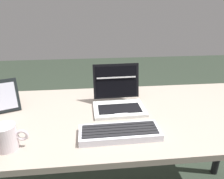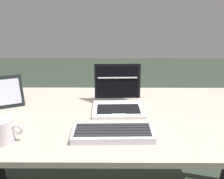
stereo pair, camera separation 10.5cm
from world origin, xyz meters
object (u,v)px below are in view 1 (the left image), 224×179
Objects in this scene: external_keyboard at (119,133)px; photo_frame at (4,96)px; coffee_mug at (7,137)px; laptop_front at (118,100)px.

external_keyboard is 2.04× the size of photo_frame.
coffee_mug reaches higher than external_keyboard.
coffee_mug is at bearing -70.05° from photo_frame.
external_keyboard is 2.75× the size of coffee_mug.
external_keyboard is 0.43m from coffee_mug.
photo_frame is (-0.53, 0.27, 0.07)m from external_keyboard.
laptop_front reaches higher than coffee_mug.
external_keyboard is at bearing 4.72° from coffee_mug.
laptop_front is 0.54m from coffee_mug.
coffee_mug is (-0.45, -0.29, 0.01)m from laptop_front.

